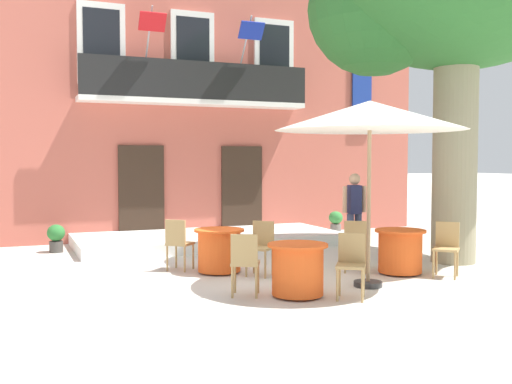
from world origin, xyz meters
name	(u,v)px	position (x,y,z in m)	size (l,w,h in m)	color
ground_plane	(257,274)	(0.00, 0.00, 0.00)	(120.00, 120.00, 0.00)	beige
building_facade	(172,95)	(0.33, 6.99, 3.75)	(13.00, 5.09, 7.50)	#BC5B4C
entrance_step_platform	(210,239)	(0.33, 3.68, 0.12)	(6.01, 2.65, 0.25)	silver
cafe_table_near_tree	(400,251)	(2.26, -0.94, 0.39)	(0.86, 0.86, 0.76)	#EA561E
cafe_chair_near_tree_0	(356,242)	(1.60, -0.57, 0.53)	(0.56, 0.56, 0.91)	tan
cafe_chair_near_tree_1	(446,245)	(2.82, -1.44, 0.53)	(0.57, 0.57, 0.91)	tan
cafe_table_middle	(298,269)	(-0.12, -1.79, 0.39)	(0.86, 0.86, 0.76)	#EA561E
cafe_chair_middle_0	(351,261)	(0.53, -2.17, 0.53)	(0.56, 0.56, 0.91)	tan
cafe_chair_middle_1	(245,260)	(-0.83, -1.52, 0.53)	(0.54, 0.54, 0.91)	tan
cafe_table_front	(219,250)	(-0.58, 0.33, 0.39)	(0.86, 0.86, 0.76)	#EA561E
cafe_chair_front_0	(178,241)	(-1.18, 0.78, 0.53)	(0.56, 0.56, 0.91)	tan
cafe_chair_front_1	(261,244)	(0.01, -0.14, 0.53)	(0.57, 0.57, 0.91)	tan
cafe_umbrella	(370,116)	(1.18, -1.61, 2.61)	(2.90, 2.90, 2.85)	#997A56
ground_planter_left	(56,237)	(-3.02, 3.79, 0.33)	(0.37, 0.37, 0.59)	#47423D
ground_planter_right	(336,222)	(3.69, 3.71, 0.37)	(0.35, 0.35, 0.65)	slate
pedestrian_near_entrance	(354,210)	(2.38, 0.72, 0.95)	(0.53, 0.39, 1.68)	#384260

